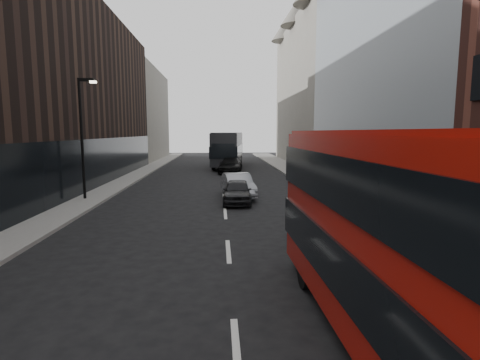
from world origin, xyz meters
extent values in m
cube|color=slate|center=(7.50, 25.00, 0.07)|extent=(3.00, 80.00, 0.15)
cube|color=slate|center=(-8.00, 25.00, 0.07)|extent=(2.00, 80.00, 0.15)
cube|color=#9FA3A9|center=(11.50, 21.00, 10.00)|extent=(5.00, 22.00, 20.00)
cube|color=silver|center=(9.15, 21.00, 1.90)|extent=(0.35, 21.00, 3.80)
cube|color=slate|center=(11.50, 44.00, 9.00)|extent=(5.00, 24.00, 18.00)
cone|color=slate|center=(9.50, 44.00, 19.50)|extent=(4.00, 4.00, 3.00)
cone|color=slate|center=(9.50, 52.00, 19.50)|extent=(4.00, 4.00, 3.00)
cube|color=black|center=(-11.50, 30.00, 7.00)|extent=(5.00, 24.00, 14.00)
cube|color=slate|center=(-11.50, 52.00, 6.50)|extent=(5.00, 20.00, 13.00)
cylinder|color=black|center=(-8.30, 18.00, 3.65)|extent=(0.16, 0.16, 7.00)
cube|color=black|center=(-7.90, 18.00, 7.05)|extent=(0.90, 0.15, 0.18)
cube|color=#FFF2CC|center=(-7.50, 18.00, 6.93)|extent=(0.35, 0.22, 0.12)
cube|color=#A2120A|center=(3.00, 1.63, 2.19)|extent=(2.44, 10.09, 3.66)
cube|color=black|center=(3.00, 1.63, 1.60)|extent=(2.56, 10.14, 1.01)
cube|color=black|center=(3.00, 1.63, 3.15)|extent=(2.56, 10.14, 1.01)
cube|color=black|center=(2.92, 6.68, 1.74)|extent=(1.94, 0.11, 1.28)
cube|color=#A2120A|center=(3.00, 1.63, 4.05)|extent=(2.34, 9.68, 0.12)
cylinder|color=black|center=(1.96, 4.83, 0.46)|extent=(0.29, 0.92, 0.91)
cylinder|color=black|center=(3.94, 4.86, 0.46)|extent=(0.29, 0.92, 0.91)
cube|color=black|center=(0.80, 39.76, 2.18)|extent=(4.10, 12.55, 3.47)
cube|color=black|center=(0.80, 39.76, 1.96)|extent=(4.23, 12.61, 1.23)
cube|color=black|center=(0.14, 33.60, 2.13)|extent=(2.38, 0.33, 1.57)
cube|color=black|center=(1.46, 45.91, 2.13)|extent=(2.38, 0.33, 1.57)
cube|color=black|center=(0.80, 39.76, 3.95)|extent=(3.94, 12.05, 0.12)
cylinder|color=black|center=(-0.02, 43.81, 0.56)|extent=(0.45, 1.15, 1.12)
cylinder|color=black|center=(2.47, 43.55, 0.56)|extent=(0.45, 1.15, 1.12)
cylinder|color=black|center=(-0.87, 35.97, 0.56)|extent=(0.45, 1.15, 1.12)
cylinder|color=black|center=(1.62, 35.70, 0.56)|extent=(0.45, 1.15, 1.12)
imported|color=black|center=(0.75, 16.85, 0.68)|extent=(1.83, 4.07, 1.36)
imported|color=gray|center=(0.87, 18.84, 0.74)|extent=(2.18, 4.69, 1.49)
imported|color=black|center=(0.87, 32.98, 0.76)|extent=(2.78, 5.49, 1.53)
camera|label=1|loc=(-0.30, -4.46, 4.08)|focal=28.00mm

